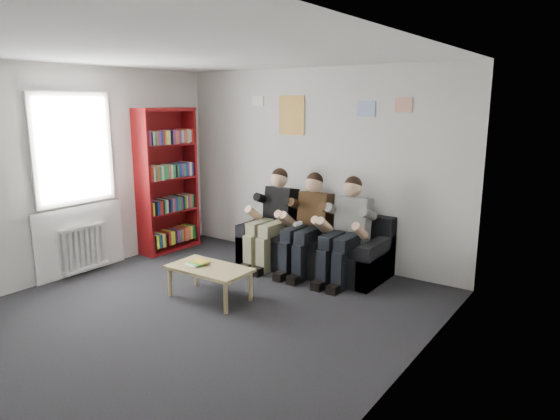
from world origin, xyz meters
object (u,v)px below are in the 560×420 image
object	(u,v)px
person_right	(345,232)
coffee_table	(209,271)
person_middle	(307,225)
sofa	(314,248)
person_left	(272,219)
bookshelf	(168,180)

from	to	relation	value
person_right	coffee_table	bearing A→B (deg)	-129.05
person_middle	sofa	bearing A→B (deg)	87.40
person_left	person_right	distance (m)	1.13
sofa	bookshelf	size ratio (longest dim) A/B	0.94
bookshelf	person_left	world-z (taller)	bookshelf
bookshelf	person_right	xyz separation A→B (m)	(2.86, 0.30, -0.43)
person_left	person_right	bearing A→B (deg)	2.14
bookshelf	coffee_table	distance (m)	2.30
person_middle	coffee_table	bearing A→B (deg)	-109.29
sofa	person_right	size ratio (longest dim) A/B	1.53
bookshelf	coffee_table	world-z (taller)	bookshelf
sofa	person_left	world-z (taller)	person_left
coffee_table	person_left	world-z (taller)	person_left
coffee_table	person_right	xyz separation A→B (m)	(0.99, 1.42, 0.31)
person_left	person_right	size ratio (longest dim) A/B	1.01
sofa	bookshelf	distance (m)	2.47
person_middle	person_left	bearing A→B (deg)	177.44
coffee_table	person_middle	world-z (taller)	person_middle
bookshelf	coffee_table	bearing A→B (deg)	-28.73
sofa	person_left	xyz separation A→B (m)	(-0.57, -0.20, 0.37)
sofa	coffee_table	distance (m)	1.67
person_right	bookshelf	bearing A→B (deg)	-178.16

